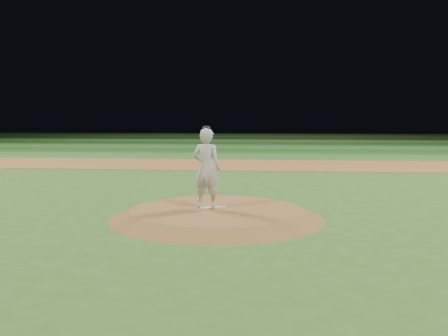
# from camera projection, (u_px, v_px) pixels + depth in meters

# --- Properties ---
(ground) EXTENTS (120.00, 120.00, 0.00)m
(ground) POSITION_uv_depth(u_px,v_px,m) (217.00, 218.00, 12.89)
(ground) COLOR #30601F
(ground) RESTS_ON ground
(infield_dirt_band) EXTENTS (70.00, 6.00, 0.02)m
(infield_dirt_band) POSITION_uv_depth(u_px,v_px,m) (245.00, 165.00, 26.75)
(infield_dirt_band) COLOR #92592D
(infield_dirt_band) RESTS_ON ground
(outfield_stripe_0) EXTENTS (70.00, 5.00, 0.02)m
(outfield_stripe_0) POSITION_uv_depth(u_px,v_px,m) (250.00, 156.00, 32.19)
(outfield_stripe_0) COLOR #316324
(outfield_stripe_0) RESTS_ON ground
(outfield_stripe_1) EXTENTS (70.00, 5.00, 0.02)m
(outfield_stripe_1) POSITION_uv_depth(u_px,v_px,m) (253.00, 151.00, 37.14)
(outfield_stripe_1) COLOR #1E4E19
(outfield_stripe_1) RESTS_ON ground
(outfield_stripe_2) EXTENTS (70.00, 5.00, 0.02)m
(outfield_stripe_2) POSITION_uv_depth(u_px,v_px,m) (255.00, 147.00, 42.09)
(outfield_stripe_2) COLOR #327028
(outfield_stripe_2) RESTS_ON ground
(outfield_stripe_3) EXTENTS (70.00, 5.00, 0.02)m
(outfield_stripe_3) POSITION_uv_depth(u_px,v_px,m) (257.00, 143.00, 47.04)
(outfield_stripe_3) COLOR #1B4E19
(outfield_stripe_3) RESTS_ON ground
(outfield_stripe_4) EXTENTS (70.00, 5.00, 0.02)m
(outfield_stripe_4) POSITION_uv_depth(u_px,v_px,m) (258.00, 141.00, 51.99)
(outfield_stripe_4) COLOR #3B772B
(outfield_stripe_4) RESTS_ON ground
(outfield_stripe_5) EXTENTS (70.00, 5.00, 0.02)m
(outfield_stripe_5) POSITION_uv_depth(u_px,v_px,m) (259.00, 138.00, 56.94)
(outfield_stripe_5) COLOR #174115
(outfield_stripe_5) RESTS_ON ground
(pitchers_mound) EXTENTS (5.50, 5.50, 0.25)m
(pitchers_mound) POSITION_uv_depth(u_px,v_px,m) (217.00, 214.00, 12.88)
(pitchers_mound) COLOR brown
(pitchers_mound) RESTS_ON ground
(pitching_rubber) EXTENTS (0.69, 0.37, 0.03)m
(pitching_rubber) POSITION_uv_depth(u_px,v_px,m) (213.00, 208.00, 12.95)
(pitching_rubber) COLOR white
(pitching_rubber) RESTS_ON pitchers_mound
(rosin_bag) EXTENTS (0.12, 0.12, 0.07)m
(rosin_bag) POSITION_uv_depth(u_px,v_px,m) (200.00, 200.00, 14.08)
(rosin_bag) COLOR white
(rosin_bag) RESTS_ON pitchers_mound
(pitcher_on_mound) EXTENTS (0.87, 0.69, 2.14)m
(pitcher_on_mound) POSITION_uv_depth(u_px,v_px,m) (207.00, 168.00, 12.83)
(pitcher_on_mound) COLOR silver
(pitcher_on_mound) RESTS_ON pitchers_mound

